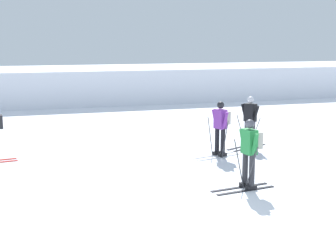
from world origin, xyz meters
TOP-DOWN VIEW (x-y plane):
  - ground_plane at (0.00, 0.00)m, footprint 120.00×120.00m
  - far_snow_ridge at (0.00, 19.90)m, footprint 80.00×6.78m
  - skier_purple at (2.91, 4.59)m, footprint 1.64×0.97m
  - skier_green at (2.28, 1.32)m, footprint 1.64×0.99m
  - skier_black at (4.36, 5.50)m, footprint 1.60×1.02m

SIDE VIEW (x-z plane):
  - ground_plane at x=0.00m, z-range 0.00..0.00m
  - skier_black at x=4.36m, z-range 0.06..1.77m
  - skier_green at x=2.28m, z-range 0.10..1.81m
  - skier_purple at x=2.91m, z-range 0.10..1.81m
  - far_snow_ridge at x=0.00m, z-range 0.00..1.91m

